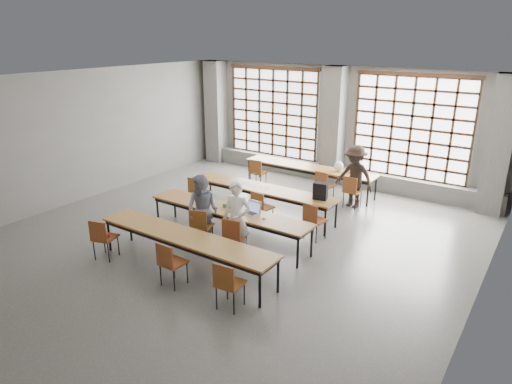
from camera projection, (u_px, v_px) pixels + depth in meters
floor at (228, 241)px, 10.16m from camera, size 11.00×11.00×0.00m
ceiling at (224, 81)px, 9.00m from camera, size 11.00×11.00×0.00m
wall_back at (337, 125)px, 13.87m from camera, size 10.00×0.00×10.00m
wall_left at (79, 137)px, 12.24m from camera, size 0.00×11.00×11.00m
wall_right at (487, 217)px, 6.93m from camera, size 0.00×11.00×11.00m
column_left at (216, 112)px, 16.04m from camera, size 0.60×0.55×3.50m
column_mid at (333, 126)px, 13.66m from camera, size 0.60×0.55×3.50m
column_right at (500, 146)px, 11.27m from camera, size 0.60×0.55×3.50m
window_left at (273, 113)px, 14.96m from camera, size 3.32×0.12×3.00m
window_right at (411, 128)px, 12.57m from camera, size 3.32×0.12×3.00m
sill_ledge at (331, 173)px, 14.21m from camera, size 9.80×0.35×0.50m
desk_row_a at (309, 169)px, 13.22m from camera, size 4.00×0.70×0.73m
desk_row_b at (262, 190)px, 11.45m from camera, size 4.00×0.70×0.73m
desk_row_c at (228, 212)px, 10.03m from camera, size 4.00×0.70×0.73m
desk_row_d at (185, 239)px, 8.74m from camera, size 4.00×0.70×0.73m
chair_back_left at (257, 170)px, 13.51m from camera, size 0.46×0.46×0.88m
chair_back_mid at (324, 183)px, 12.35m from camera, size 0.48×0.48×0.88m
chair_back_right at (352, 189)px, 11.92m from camera, size 0.45×0.45×0.88m
chair_mid_left at (197, 190)px, 11.85m from camera, size 0.45×0.46×0.88m
chair_mid_centre at (261, 205)px, 10.80m from camera, size 0.47×0.48×0.88m
chair_mid_right at (313, 218)px, 10.06m from camera, size 0.49×0.49×0.88m
chair_front_left at (200, 224)px, 9.73m from camera, size 0.53×0.53×0.88m
chair_front_right at (234, 234)px, 9.26m from camera, size 0.49×0.49×0.88m
chair_near_left at (102, 235)px, 9.18m from camera, size 0.52×0.52×0.88m
chair_near_mid at (170, 260)px, 8.19m from camera, size 0.43×0.43×0.88m
chair_near_right at (228, 281)px, 7.49m from camera, size 0.46×0.46×0.88m
student_male at (237, 219)px, 9.28m from camera, size 0.67×0.52×1.61m
student_female at (203, 211)px, 9.76m from camera, size 0.85×0.71×1.59m
student_back at (355, 177)px, 11.92m from camera, size 1.16×0.77×1.68m
laptop_front at (252, 210)px, 9.78m from camera, size 0.39×0.34×0.26m
laptop_back at (355, 171)px, 12.54m from camera, size 0.38×0.33×0.26m
mouse at (264, 218)px, 9.49m from camera, size 0.11×0.09×0.04m
green_box at (229, 206)px, 10.09m from camera, size 0.26×0.14×0.09m
phone at (232, 212)px, 9.84m from camera, size 0.13×0.07×0.01m
paper_sheet_a at (243, 183)px, 11.79m from camera, size 0.33×0.25×0.00m
paper_sheet_b at (251, 186)px, 11.55m from camera, size 0.36×0.32×0.00m
paper_sheet_c at (265, 188)px, 11.38m from camera, size 0.31×0.23×0.00m
backpack at (320, 191)px, 10.55m from camera, size 0.35×0.26×0.40m
plastic_bag at (339, 166)px, 12.71m from camera, size 0.30×0.27×0.29m
red_pouch at (105, 235)px, 9.27m from camera, size 0.20×0.08×0.06m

